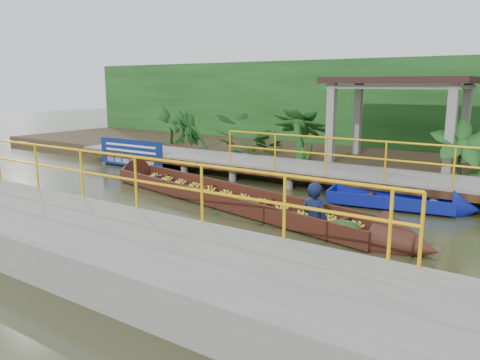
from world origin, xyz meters
The scene contains 10 objects.
ground centered at (0.00, 0.00, 0.00)m, with size 80.00×80.00×0.00m, color #2F3219.
land_strip centered at (0.00, 7.50, 0.23)m, with size 30.00×8.00×0.45m, color #34281A.
far_dock centered at (0.02, 3.43, 0.48)m, with size 16.00×2.06×1.66m.
near_dock centered at (1.00, -4.20, 0.30)m, with size 18.00×2.40×1.73m.
pavilion centered at (3.00, 6.30, 2.82)m, with size 4.40×3.00×3.00m.
foliage_backdrop centered at (0.00, 10.00, 2.00)m, with size 30.00×0.80×4.00m, color #173E13.
vendor_boat centered at (0.92, 0.16, 0.24)m, with size 10.74×3.26×2.24m.
moored_blue_boat centered at (4.91, 2.36, 0.15)m, with size 3.58×1.43×0.83m.
blue_banner centered at (-5.34, 2.48, 0.56)m, with size 3.12×0.04×0.98m.
tropical_plants centered at (-0.11, 5.30, 1.38)m, with size 14.49×1.49×1.86m.
Camera 1 is at (7.29, -9.09, 2.99)m, focal length 35.00 mm.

